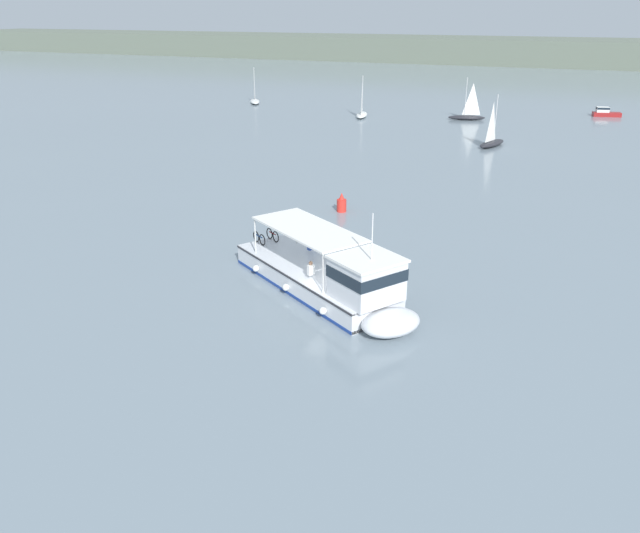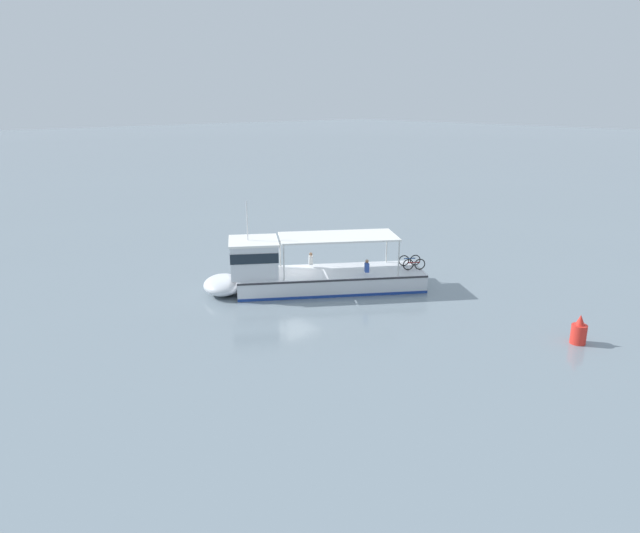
% 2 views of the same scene
% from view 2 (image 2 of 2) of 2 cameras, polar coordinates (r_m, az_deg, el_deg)
% --- Properties ---
extents(ground_plane, '(400.00, 400.00, 0.00)m').
position_cam_2_polar(ground_plane, '(33.79, -2.64, -2.30)').
color(ground_plane, gray).
extents(ferry_main, '(12.39, 9.42, 5.32)m').
position_cam_2_polar(ferry_main, '(33.36, -1.73, -0.70)').
color(ferry_main, silver).
rests_on(ferry_main, ground).
extents(channel_buoy, '(0.70, 0.70, 1.40)m').
position_cam_2_polar(channel_buoy, '(28.90, 24.25, -5.91)').
color(channel_buoy, red).
rests_on(channel_buoy, ground).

